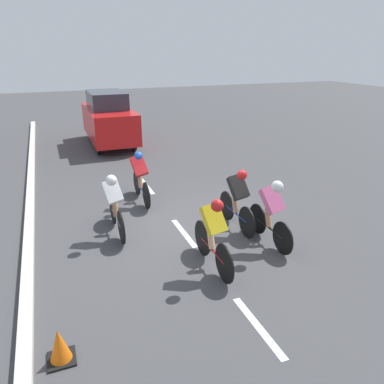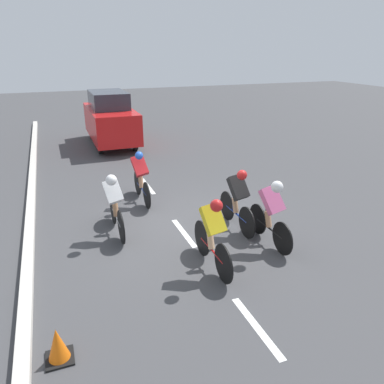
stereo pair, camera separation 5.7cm
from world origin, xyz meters
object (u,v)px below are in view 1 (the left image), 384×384
cyclist_pink (272,210)px  cyclist_red (140,175)px  cyclist_yellow (213,232)px  traffic_cone (60,346)px  cyclist_black (238,198)px  cyclist_white (114,202)px  support_car (109,119)px

cyclist_pink → cyclist_red: bearing=-58.9°
cyclist_yellow → traffic_cone: 3.08m
cyclist_red → cyclist_black: 2.83m
cyclist_white → support_car: (-1.28, -8.19, 0.32)m
support_car → cyclist_yellow: bearing=90.7°
cyclist_red → cyclist_yellow: 3.64m
support_car → cyclist_red: bearing=87.1°
cyclist_black → cyclist_pink: cyclist_pink is taller
cyclist_black → cyclist_yellow: size_ratio=0.98×
cyclist_white → cyclist_red: (-0.95, -1.58, -0.01)m
support_car → traffic_cone: support_car is taller
cyclist_pink → cyclist_black: bearing=-70.6°
cyclist_red → traffic_cone: cyclist_red is taller
support_car → traffic_cone: (2.64, 11.49, -0.84)m
cyclist_white → traffic_cone: cyclist_white is taller
cyclist_red → support_car: 6.63m
cyclist_red → cyclist_pink: 3.73m
cyclist_pink → cyclist_yellow: bearing=15.7°
cyclist_yellow → cyclist_black: bearing=-132.1°
cyclist_white → cyclist_red: size_ratio=1.01×
support_car → cyclist_black: bearing=98.2°
cyclist_white → cyclist_yellow: bearing=124.5°
cyclist_red → cyclist_pink: cyclist_pink is taller
cyclist_black → cyclist_pink: (-0.31, 0.88, 0.02)m
cyclist_white → cyclist_pink: cyclist_pink is taller
cyclist_white → cyclist_black: (-2.57, 0.74, 0.01)m
cyclist_yellow → support_car: support_car is taller
cyclist_white → cyclist_red: 1.84m
cyclist_white → cyclist_red: cyclist_white is taller
cyclist_yellow → cyclist_red: bearing=-82.9°
cyclist_yellow → support_car: 10.23m
cyclist_white → cyclist_black: bearing=163.9°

